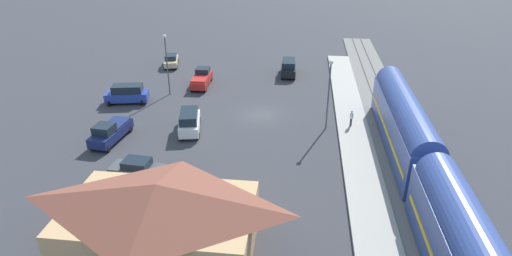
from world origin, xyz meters
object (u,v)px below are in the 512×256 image
Objects in this scene: suv_white at (189,121)px; light_pole_lot_center at (166,57)px; suv_black at (289,67)px; suv_blue at (127,94)px; pickup_navy at (110,132)px; sedan_tan at (171,60)px; pickup_red at (202,78)px; passenger_train at (430,176)px; station_building at (160,217)px; pedestrian_on_platform at (351,117)px; sedan_charcoal at (137,169)px; light_pole_near_platform at (329,86)px.

suv_white is 11.62m from light_pole_lot_center.
suv_blue is at bearing 33.35° from suv_black.
sedan_tan is (1.18, -23.77, -0.15)m from pickup_navy.
pickup_red is at bearing 26.60° from suv_black.
pickup_navy is at bearing 102.71° from suv_blue.
light_pole_lot_center reaches higher than suv_blue.
passenger_train is 19.13m from station_building.
suv_blue is at bearing -35.33° from suv_white.
pedestrian_on_platform is at bearing -124.99° from station_building.
suv_black is 1.07× the size of sedan_charcoal.
light_pole_lot_center is (3.07, -18.76, 3.86)m from sedan_charcoal.
light_pole_lot_center is at bearing -21.43° from light_pole_near_platform.
pickup_red is at bearing -46.46° from passenger_train.
pickup_red is (4.53, -30.18, -1.62)m from station_building.
pickup_red is (1.85, -13.18, -0.12)m from suv_white.
light_pole_near_platform is at bearing -120.11° from station_building.
light_pole_lot_center is at bearing -18.31° from pedestrian_on_platform.
sedan_charcoal is at bearing 101.80° from sedan_tan.
station_building is 30.56m from pickup_red.
station_building is 7.37× the size of pedestrian_on_platform.
sedan_tan is (17.52, -2.12, -0.27)m from suv_black.
station_building is at bearing 116.87° from suv_blue.
light_pole_near_platform is at bearing 145.34° from pickup_red.
station_building is at bearing 106.18° from sedan_tan.
suv_black is 0.66× the size of light_pole_lot_center.
suv_blue reaches higher than pickup_red.
suv_blue reaches higher than sedan_charcoal.
suv_blue is (25.69, -3.93, -0.13)m from pedestrian_on_platform.
suv_white is (9.21, 18.72, 0.00)m from suv_black.
pickup_red is (-5.28, -16.10, 0.00)m from pickup_navy.
sedan_tan is at bearing -74.06° from light_pole_lot_center.
sedan_tan is at bearing -36.36° from pedestrian_on_platform.
suv_black is (7.21, -16.08, -0.13)m from pedestrian_on_platform.
station_building is 9.48m from sedan_charcoal.
pickup_navy is at bearing 13.98° from light_pole_near_platform.
sedan_charcoal is 0.63× the size of light_pole_near_platform.
light_pole_lot_center is at bearing -80.70° from sedan_charcoal.
suv_black is at bearing -116.20° from suv_white.
light_pole_near_platform is (-22.18, 18.54, 3.78)m from sedan_tan.
light_pole_near_platform is (-13.88, -2.31, 3.51)m from suv_white.
sedan_charcoal is at bearing 114.81° from suv_blue.
station_building is at bearing 98.95° from suv_white.
station_building is 27.97m from light_pole_lot_center.
passenger_train is at bearing 132.74° from sedan_tan.
pedestrian_on_platform is 0.34× the size of suv_black.
suv_white is 0.69× the size of light_pole_lot_center.
suv_white is (16.43, 2.64, -0.13)m from pedestrian_on_platform.
suv_blue is 17.13m from sedan_charcoal.
sedan_charcoal is at bearing 129.76° from pickup_navy.
passenger_train is at bearing -160.21° from station_building.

